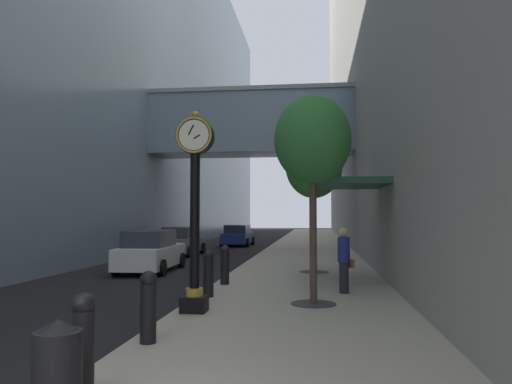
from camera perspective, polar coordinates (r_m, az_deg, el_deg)
The scene contains 16 objects.
ground_plane at distance 30.92m, azimuth 1.01°, elevation -6.96°, with size 110.00×110.00×0.00m, color black.
sidewalk_right at distance 33.74m, azimuth 6.21°, elevation -6.47°, with size 5.48×80.00×0.14m, color #ADA593.
building_block_left at distance 38.35m, azimuth -15.91°, elevation 14.94°, with size 21.51×80.00×27.80m.
street_clock at distance 11.08m, azimuth -7.16°, elevation -1.02°, with size 0.84×0.55×4.53m.
bollard_nearest at distance 6.58m, azimuth -19.54°, elevation -15.99°, with size 0.29×0.29×1.21m.
bollard_second at distance 8.69m, azimuth -12.47°, elevation -12.77°, with size 0.29×0.29×1.21m.
bollard_fourth at distance 13.15m, azimuth -5.57°, elevation -9.36°, with size 0.29×0.29×1.21m.
bollard_fifth at distance 15.42m, azimuth -3.66°, elevation -8.38°, with size 0.29×0.29×1.21m.
street_tree_near at distance 12.16m, azimuth 6.63°, elevation 5.89°, with size 1.90×1.90×5.11m.
street_tree_mid_near at distance 18.82m, azimuth 6.76°, elevation 3.00°, with size 2.17×2.17×5.30m.
trash_bin at distance 5.94m, azimuth -22.19°, elevation -18.39°, with size 0.53×0.53×1.05m.
pedestrian_walking at distance 13.90m, azimuth 10.24°, elevation -7.62°, with size 0.52×0.44×1.80m.
storefront_awning at distance 16.43m, azimuth 10.54°, elevation 0.77°, with size 2.40×3.60×3.30m.
car_white_near at distance 20.42m, azimuth -12.19°, elevation -6.82°, with size 2.14×4.60×1.68m.
car_grey_mid at distance 28.20m, azimuth -8.70°, elevation -5.73°, with size 2.05×4.17×1.63m.
car_blue_far at distance 36.60m, azimuth -2.14°, elevation -5.10°, with size 2.09×4.48×1.56m.
Camera 1 is at (3.22, -3.66, 2.31)m, focal length 34.26 mm.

